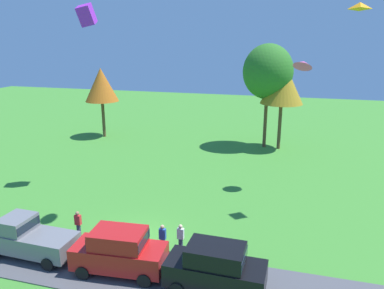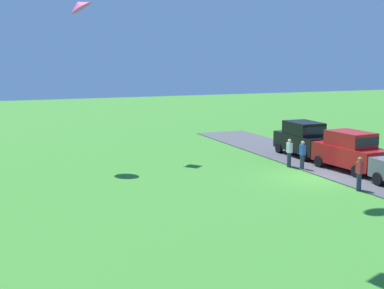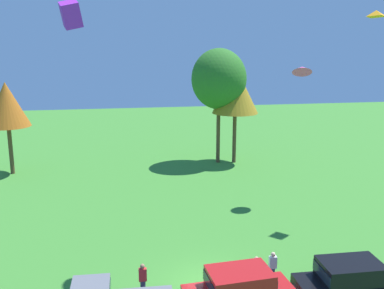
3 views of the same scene
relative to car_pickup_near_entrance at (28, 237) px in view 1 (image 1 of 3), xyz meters
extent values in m
plane|color=#3D842D|center=(4.79, 2.96, -1.11)|extent=(120.00, 120.00, 0.00)
cube|color=#4C4C51|center=(4.79, 0.09, -1.08)|extent=(36.00, 4.40, 0.06)
cube|color=slate|center=(0.20, -0.01, -0.21)|extent=(5.06, 2.05, 1.00)
cube|color=slate|center=(-0.60, 0.02, 0.69)|extent=(1.55, 1.80, 0.80)
cube|color=#19232D|center=(-0.60, 0.02, 0.69)|extent=(1.58, 1.77, 0.44)
cylinder|color=black|center=(-1.47, 0.95, -0.71)|extent=(0.69, 0.26, 0.68)
cylinder|color=black|center=(1.87, -0.96, -0.71)|extent=(0.69, 0.26, 0.68)
cylinder|color=black|center=(1.92, 0.84, -0.71)|extent=(0.69, 0.26, 0.68)
cube|color=red|center=(5.44, -0.10, -0.16)|extent=(4.73, 2.25, 1.10)
cube|color=red|center=(5.44, -0.10, 0.81)|extent=(2.73, 1.96, 0.84)
cube|color=#19232D|center=(5.44, -0.10, 0.81)|extent=(2.78, 1.93, 0.46)
cylinder|color=black|center=(3.95, -1.12, -0.71)|extent=(0.70, 0.29, 0.68)
cylinder|color=black|center=(3.81, 0.68, -0.71)|extent=(0.70, 0.29, 0.68)
cylinder|color=black|center=(7.07, -0.88, -0.71)|extent=(0.70, 0.29, 0.68)
cylinder|color=black|center=(6.93, 0.92, -0.71)|extent=(0.70, 0.29, 0.68)
cube|color=black|center=(10.34, -0.19, -0.16)|extent=(4.64, 1.99, 1.10)
cube|color=black|center=(10.34, -0.19, 0.81)|extent=(2.63, 1.81, 0.84)
cube|color=#19232D|center=(10.34, -0.19, 0.81)|extent=(2.68, 1.77, 0.46)
cylinder|color=black|center=(8.76, -1.06, -0.71)|extent=(0.68, 0.25, 0.68)
cylinder|color=black|center=(8.79, 0.74, -0.71)|extent=(0.68, 0.25, 0.68)
cylinder|color=black|center=(11.92, 0.68, -0.71)|extent=(0.68, 0.25, 0.68)
cylinder|color=#2D334C|center=(6.90, 2.15, -0.67)|extent=(0.24, 0.24, 0.88)
cube|color=#2851AD|center=(6.90, 2.15, 0.07)|extent=(0.36, 0.22, 0.60)
sphere|color=tan|center=(6.90, 2.15, 0.49)|extent=(0.22, 0.22, 0.22)
cylinder|color=#2D334C|center=(1.58, 2.35, -0.67)|extent=(0.24, 0.24, 0.88)
cube|color=red|center=(1.58, 2.35, 0.07)|extent=(0.36, 0.22, 0.60)
sphere|color=#9E7051|center=(1.58, 2.35, 0.49)|extent=(0.22, 0.22, 0.22)
cylinder|color=#2D334C|center=(7.83, 2.45, -0.67)|extent=(0.24, 0.24, 0.88)
cube|color=white|center=(7.83, 2.45, 0.07)|extent=(0.36, 0.22, 0.60)
sphere|color=beige|center=(7.83, 2.45, 0.49)|extent=(0.22, 0.22, 0.22)
cylinder|color=brown|center=(-8.63, 24.31, 1.04)|extent=(0.36, 0.36, 4.29)
cone|color=#B25B19|center=(-8.63, 24.31, 5.11)|extent=(3.86, 3.86, 3.86)
cylinder|color=brown|center=(10.30, 24.98, 1.77)|extent=(0.36, 0.36, 5.75)
ellipsoid|color=#2D7023|center=(10.30, 24.98, 6.98)|extent=(5.18, 5.18, 5.69)
cylinder|color=brown|center=(11.84, 24.71, 1.33)|extent=(0.36, 0.36, 4.86)
cone|color=olive|center=(11.84, 24.71, 5.95)|extent=(4.38, 4.38, 4.38)
cone|color=#EA4C9E|center=(13.62, 13.66, 8.50)|extent=(1.76, 1.77, 1.06)
pyramid|color=orange|center=(16.46, 9.67, 12.07)|extent=(1.02, 0.95, 0.49)
cube|color=purple|center=(-1.60, 10.32, 11.88)|extent=(1.36, 1.54, 1.76)
camera|label=1|loc=(13.34, -14.89, 10.24)|focal=35.00mm
camera|label=2|loc=(-19.23, 19.64, 5.51)|focal=50.00mm
camera|label=3|loc=(0.67, -16.33, 10.45)|focal=42.00mm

